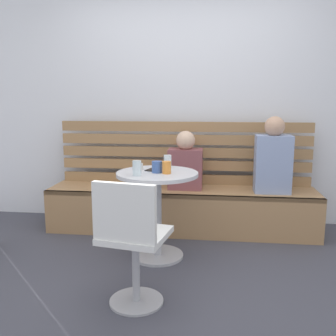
% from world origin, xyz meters
% --- Properties ---
extents(ground, '(8.00, 8.00, 0.00)m').
position_xyz_m(ground, '(0.00, 0.00, 0.00)').
color(ground, '#42424C').
extents(back_wall, '(5.20, 0.10, 2.90)m').
position_xyz_m(back_wall, '(0.00, 1.64, 1.45)').
color(back_wall, silver).
rests_on(back_wall, ground).
extents(booth_bench, '(2.70, 0.52, 0.44)m').
position_xyz_m(booth_bench, '(0.00, 1.20, 0.22)').
color(booth_bench, '#A87C51').
rests_on(booth_bench, ground).
extents(booth_backrest, '(2.65, 0.04, 0.66)m').
position_xyz_m(booth_backrest, '(0.00, 1.44, 0.78)').
color(booth_backrest, '#9A7249').
rests_on(booth_backrest, booth_bench).
extents(cafe_table, '(0.68, 0.68, 0.74)m').
position_xyz_m(cafe_table, '(-0.14, 0.51, 0.52)').
color(cafe_table, '#ADADB2').
rests_on(cafe_table, ground).
extents(white_chair, '(0.47, 0.47, 0.85)m').
position_xyz_m(white_chair, '(-0.19, -0.30, 0.46)').
color(white_chair, '#ADADB2').
rests_on(white_chair, ground).
extents(person_adult, '(0.34, 0.22, 0.74)m').
position_xyz_m(person_adult, '(0.89, 1.16, 0.77)').
color(person_adult, '#8C9EC6').
rests_on(person_adult, booth_bench).
extents(person_child_left, '(0.34, 0.22, 0.59)m').
position_xyz_m(person_child_left, '(0.04, 1.22, 0.70)').
color(person_child_left, brown).
rests_on(person_child_left, booth_bench).
extents(cup_mug_blue, '(0.08, 0.08, 0.09)m').
position_xyz_m(cup_mug_blue, '(-0.14, 0.49, 0.79)').
color(cup_mug_blue, '#3D5B9E').
rests_on(cup_mug_blue, cafe_table).
extents(cup_tumbler_orange, '(0.07, 0.07, 0.10)m').
position_xyz_m(cup_tumbler_orange, '(-0.06, 0.46, 0.79)').
color(cup_tumbler_orange, orange).
rests_on(cup_tumbler_orange, cafe_table).
extents(cup_water_clear, '(0.07, 0.07, 0.11)m').
position_xyz_m(cup_water_clear, '(-0.09, 0.75, 0.80)').
color(cup_water_clear, white).
rests_on(cup_water_clear, cafe_table).
extents(cup_glass_tall, '(0.07, 0.07, 0.12)m').
position_xyz_m(cup_glass_tall, '(-0.28, 0.35, 0.80)').
color(cup_glass_tall, silver).
rests_on(cup_glass_tall, cafe_table).
extents(cup_espresso_small, '(0.06, 0.06, 0.05)m').
position_xyz_m(cup_espresso_small, '(-0.31, 0.60, 0.77)').
color(cup_espresso_small, silver).
rests_on(cup_espresso_small, cafe_table).
extents(phone_on_table, '(0.11, 0.15, 0.01)m').
position_xyz_m(phone_on_table, '(-0.20, 0.60, 0.74)').
color(phone_on_table, black).
rests_on(phone_on_table, cafe_table).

